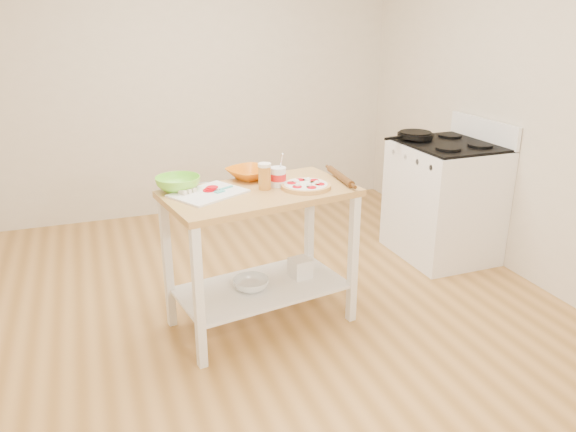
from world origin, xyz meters
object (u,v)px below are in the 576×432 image
at_px(gas_stove, 444,200).
at_px(spatula, 223,190).
at_px(shelf_glass_bowl, 251,284).
at_px(yogurt_tub, 278,177).
at_px(green_bowl, 178,183).
at_px(rolling_pin, 340,177).
at_px(cutting_board, 207,193).
at_px(skillet, 415,135).
at_px(orange_bowl, 250,173).
at_px(beer_pint, 265,176).
at_px(prep_island, 261,230).
at_px(knife, 181,185).
at_px(pizza, 306,185).
at_px(shelf_bin, 300,268).

bearing_deg(gas_stove, spatula, -166.43).
bearing_deg(shelf_glass_bowl, yogurt_tub, 17.39).
distance_m(green_bowl, rolling_pin, 1.01).
bearing_deg(cutting_board, skillet, -7.21).
bearing_deg(shelf_glass_bowl, green_bowl, 153.49).
distance_m(orange_bowl, beer_pint, 0.26).
bearing_deg(green_bowl, prep_island, -20.52).
distance_m(skillet, beer_pint, 1.67).
distance_m(cutting_board, rolling_pin, 0.86).
distance_m(skillet, spatula, 1.89).
bearing_deg(beer_pint, cutting_board, 177.26).
bearing_deg(prep_island, green_bowl, 159.48).
distance_m(knife, green_bowl, 0.05).
xyz_separation_m(prep_island, skillet, (1.53, 0.75, 0.33)).
xyz_separation_m(beer_pint, yogurt_tub, (0.09, 0.03, -0.02)).
xyz_separation_m(pizza, rolling_pin, (0.27, 0.08, 0.01)).
bearing_deg(gas_stove, knife, -172.10).
xyz_separation_m(pizza, beer_pint, (-0.24, 0.07, 0.06)).
bearing_deg(orange_bowl, gas_stove, 9.18).
height_order(shelf_glass_bowl, shelf_bin, shelf_bin).
xyz_separation_m(beer_pint, shelf_bin, (0.25, 0.03, -0.66)).
distance_m(prep_island, spatula, 0.35).
bearing_deg(yogurt_tub, knife, 164.14).
xyz_separation_m(skillet, green_bowl, (-1.99, -0.58, -0.03)).
distance_m(beer_pint, rolling_pin, 0.51).
distance_m(pizza, orange_bowl, 0.41).
xyz_separation_m(cutting_board, beer_pint, (0.35, -0.02, 0.07)).
distance_m(pizza, cutting_board, 0.59).
height_order(prep_island, knife, knife).
height_order(skillet, cutting_board, skillet).
height_order(prep_island, gas_stove, gas_stove).
distance_m(cutting_board, shelf_glass_bowl, 0.66).
distance_m(green_bowl, shelf_bin, 0.97).
bearing_deg(gas_stove, shelf_glass_bowl, -163.56).
xyz_separation_m(prep_island, spatula, (-0.21, 0.04, 0.27)).
xyz_separation_m(prep_island, knife, (-0.44, 0.21, 0.27)).
relative_size(rolling_pin, shelf_glass_bowl, 1.67).
bearing_deg(rolling_pin, shelf_glass_bowl, -174.98).
xyz_separation_m(pizza, green_bowl, (-0.73, 0.22, 0.03)).
xyz_separation_m(skillet, shelf_bin, (-1.25, -0.71, -0.65)).
bearing_deg(prep_island, gas_stove, 17.55).
xyz_separation_m(prep_island, shelf_glass_bowl, (-0.07, -0.02, -0.35)).
xyz_separation_m(cutting_board, knife, (-0.13, 0.17, 0.01)).
relative_size(spatula, orange_bowl, 0.49).
height_order(skillet, knife, skillet).
distance_m(orange_bowl, rolling_pin, 0.58).
bearing_deg(spatula, yogurt_tub, -25.81).
xyz_separation_m(skillet, cutting_board, (-1.85, -0.72, -0.07)).
bearing_deg(gas_stove, pizza, -158.66).
xyz_separation_m(prep_island, green_bowl, (-0.46, 0.17, 0.30)).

